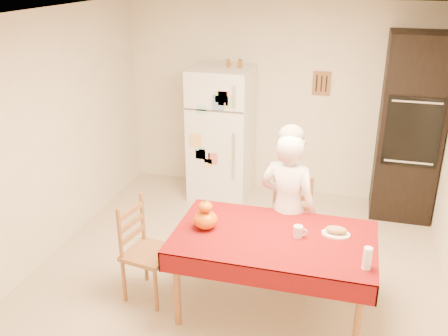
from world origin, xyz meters
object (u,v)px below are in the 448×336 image
at_px(refrigerator, 221,134).
at_px(oven_cabinet, 410,128).
at_px(pumpkin_lower, 206,220).
at_px(coffee_mug, 298,231).
at_px(chair_left, 143,246).
at_px(wine_glass, 367,258).
at_px(chair_far, 291,221).
at_px(dining_table, 274,243).
at_px(bread_plate, 336,234).
at_px(seated_woman, 287,209).

xyz_separation_m(refrigerator, oven_cabinet, (2.28, 0.05, 0.25)).
bearing_deg(pumpkin_lower, coffee_mug, 4.24).
height_order(chair_left, wine_glass, chair_left).
height_order(coffee_mug, wine_glass, wine_glass).
distance_m(chair_far, pumpkin_lower, 1.07).
bearing_deg(coffee_mug, chair_left, -175.58).
bearing_deg(pumpkin_lower, dining_table, 1.81).
height_order(coffee_mug, bread_plate, coffee_mug).
height_order(chair_left, coffee_mug, chair_left).
relative_size(chair_left, seated_woman, 0.62).
distance_m(chair_left, bread_plate, 1.72).
xyz_separation_m(chair_left, bread_plate, (1.69, 0.22, 0.26)).
bearing_deg(dining_table, pumpkin_lower, -178.19).
bearing_deg(bread_plate, coffee_mug, -159.94).
xyz_separation_m(pumpkin_lower, wine_glass, (1.35, -0.27, 0.01)).
bearing_deg(chair_far, refrigerator, 120.20).
height_order(refrigerator, pumpkin_lower, refrigerator).
relative_size(refrigerator, dining_table, 1.00).
distance_m(chair_far, wine_glass, 1.31).
relative_size(seated_woman, coffee_mug, 15.29).
relative_size(oven_cabinet, bread_plate, 9.17).
xyz_separation_m(chair_far, coffee_mug, (0.14, -0.72, 0.30)).
distance_m(oven_cabinet, seated_woman, 2.14).
height_order(chair_left, bread_plate, chair_left).
bearing_deg(dining_table, chair_left, -176.77).
distance_m(refrigerator, dining_table, 2.50).
relative_size(refrigerator, seated_woman, 1.11).
bearing_deg(bread_plate, chair_left, -172.61).
bearing_deg(dining_table, seated_woman, 86.04).
relative_size(chair_far, coffee_mug, 9.50).
xyz_separation_m(refrigerator, dining_table, (1.08, -2.24, -0.16)).
relative_size(chair_far, chair_left, 1.00).
bearing_deg(chair_left, oven_cabinet, -35.81).
bearing_deg(dining_table, coffee_mug, 11.53).
bearing_deg(pumpkin_lower, chair_far, 50.35).
height_order(chair_far, coffee_mug, chair_far).
height_order(oven_cabinet, seated_woman, oven_cabinet).
relative_size(wine_glass, bread_plate, 0.73).
height_order(chair_far, wine_glass, chair_far).
bearing_deg(bread_plate, chair_far, 126.33).
bearing_deg(refrigerator, wine_glass, -54.00).
distance_m(refrigerator, coffee_mug, 2.55).
distance_m(oven_cabinet, bread_plate, 2.27).
bearing_deg(seated_woman, dining_table, 99.00).
relative_size(chair_left, coffee_mug, 9.50).
relative_size(oven_cabinet, coffee_mug, 22.00).
height_order(dining_table, chair_left, chair_left).
bearing_deg(chair_far, chair_left, -153.48).
relative_size(dining_table, bread_plate, 7.08).
xyz_separation_m(seated_woman, coffee_mug, (0.16, -0.48, 0.05)).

